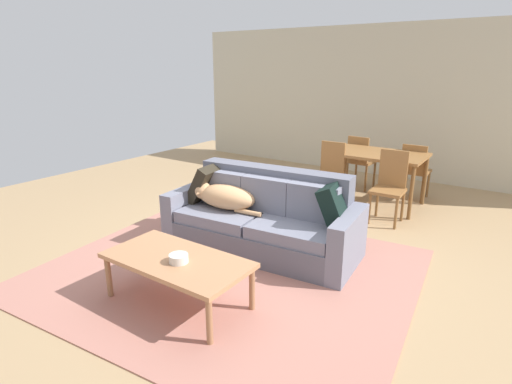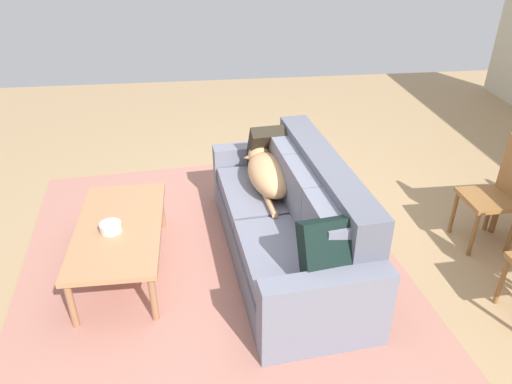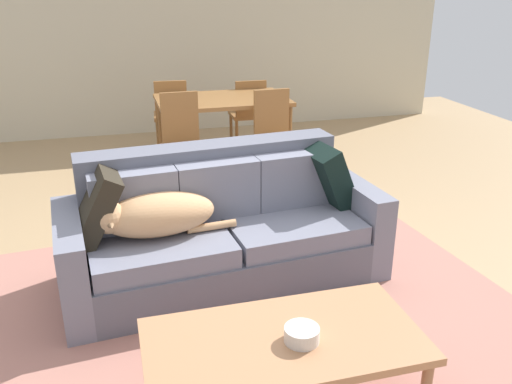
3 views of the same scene
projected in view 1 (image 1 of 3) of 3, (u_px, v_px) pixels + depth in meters
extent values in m
plane|color=tan|center=(264.00, 247.00, 4.69)|extent=(10.00, 10.00, 0.00)
cube|color=beige|center=(385.00, 102.00, 7.44)|extent=(8.00, 0.12, 2.70)
cube|color=#B27465|center=(228.00, 271.00, 4.12)|extent=(3.79, 3.33, 0.01)
cube|color=slate|center=(261.00, 238.00, 4.55)|extent=(1.88, 1.02, 0.31)
cube|color=slate|center=(227.00, 213.00, 4.70)|extent=(0.95, 0.90, 0.13)
cube|color=slate|center=(299.00, 227.00, 4.28)|extent=(0.95, 0.90, 0.13)
cube|color=slate|center=(274.00, 187.00, 4.66)|extent=(1.82, 0.40, 0.46)
cube|color=slate|center=(224.00, 187.00, 4.77)|extent=(0.57, 0.21, 0.38)
cube|color=slate|center=(266.00, 194.00, 4.51)|extent=(0.57, 0.21, 0.38)
cube|color=slate|center=(314.00, 202.00, 4.25)|extent=(0.57, 0.21, 0.38)
cube|color=slate|center=(190.00, 211.00, 4.96)|extent=(0.24, 0.87, 0.60)
cube|color=slate|center=(348.00, 243.00, 4.05)|extent=(0.24, 0.87, 0.60)
ellipsoid|color=tan|center=(226.00, 197.00, 4.61)|extent=(0.75, 0.41, 0.27)
sphere|color=tan|center=(203.00, 191.00, 4.72)|extent=(0.20, 0.20, 0.20)
cone|color=#9D7550|center=(199.00, 193.00, 4.65)|extent=(0.10, 0.12, 0.09)
cylinder|color=tan|center=(248.00, 212.00, 4.43)|extent=(0.33, 0.08, 0.05)
cube|color=black|center=(206.00, 183.00, 4.87)|extent=(0.38, 0.50, 0.47)
cube|color=black|center=(336.00, 206.00, 4.12)|extent=(0.39, 0.49, 0.47)
cube|color=#B77D54|center=(177.00, 260.00, 3.45)|extent=(1.27, 0.65, 0.04)
cylinder|color=#9B6A47|center=(109.00, 277.00, 3.62)|extent=(0.05, 0.05, 0.40)
cylinder|color=#9B6A47|center=(209.00, 322.00, 2.99)|extent=(0.05, 0.05, 0.40)
cylinder|color=#9B6A47|center=(155.00, 254.00, 4.05)|extent=(0.05, 0.05, 0.40)
cylinder|color=#9B6A47|center=(252.00, 289.00, 3.42)|extent=(0.05, 0.05, 0.40)
cylinder|color=silver|center=(179.00, 258.00, 3.37)|extent=(0.16, 0.16, 0.07)
cube|color=olive|center=(377.00, 154.00, 5.94)|extent=(1.36, 0.86, 0.04)
cylinder|color=brown|center=(325.00, 179.00, 6.09)|extent=(0.05, 0.05, 0.74)
cylinder|color=brown|center=(411.00, 193.00, 5.41)|extent=(0.05, 0.05, 0.74)
cylinder|color=brown|center=(345.00, 169.00, 6.69)|extent=(0.05, 0.05, 0.74)
cylinder|color=brown|center=(425.00, 180.00, 6.01)|extent=(0.05, 0.05, 0.74)
cube|color=olive|center=(327.00, 179.00, 5.84)|extent=(0.40, 0.40, 0.04)
cube|color=olive|center=(333.00, 159.00, 5.90)|extent=(0.36, 0.04, 0.49)
cylinder|color=brown|center=(310.00, 195.00, 5.86)|extent=(0.04, 0.04, 0.41)
cylinder|color=brown|center=(332.00, 199.00, 5.68)|extent=(0.04, 0.04, 0.41)
cylinder|color=brown|center=(320.00, 190.00, 6.13)|extent=(0.04, 0.04, 0.41)
cylinder|color=brown|center=(341.00, 193.00, 5.95)|extent=(0.04, 0.04, 0.41)
cube|color=olive|center=(388.00, 191.00, 5.29)|extent=(0.41, 0.41, 0.04)
cube|color=olive|center=(393.00, 168.00, 5.35)|extent=(0.36, 0.05, 0.49)
cylinder|color=brown|center=(369.00, 209.00, 5.30)|extent=(0.04, 0.04, 0.41)
cylinder|color=brown|center=(396.00, 214.00, 5.13)|extent=(0.04, 0.04, 0.41)
cylinder|color=brown|center=(377.00, 202.00, 5.58)|extent=(0.04, 0.04, 0.41)
cylinder|color=brown|center=(403.00, 206.00, 5.40)|extent=(0.04, 0.04, 0.41)
cube|color=olive|center=(362.00, 161.00, 6.83)|extent=(0.43, 0.43, 0.04)
cube|color=olive|center=(358.00, 150.00, 6.63)|extent=(0.36, 0.07, 0.42)
cylinder|color=brown|center=(374.00, 175.00, 6.92)|extent=(0.04, 0.04, 0.44)
cylinder|color=brown|center=(356.00, 171.00, 7.13)|extent=(0.04, 0.04, 0.44)
cylinder|color=brown|center=(366.00, 179.00, 6.67)|extent=(0.04, 0.04, 0.44)
cylinder|color=brown|center=(347.00, 175.00, 6.87)|extent=(0.04, 0.04, 0.44)
cube|color=olive|center=(415.00, 171.00, 6.28)|extent=(0.41, 0.41, 0.04)
cube|color=olive|center=(414.00, 159.00, 6.08)|extent=(0.36, 0.04, 0.41)
cylinder|color=brown|center=(428.00, 185.00, 6.39)|extent=(0.04, 0.04, 0.41)
cylinder|color=brown|center=(406.00, 181.00, 6.58)|extent=(0.04, 0.04, 0.41)
cylinder|color=brown|center=(422.00, 190.00, 6.12)|extent=(0.04, 0.04, 0.41)
cylinder|color=brown|center=(399.00, 186.00, 6.31)|extent=(0.04, 0.04, 0.41)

